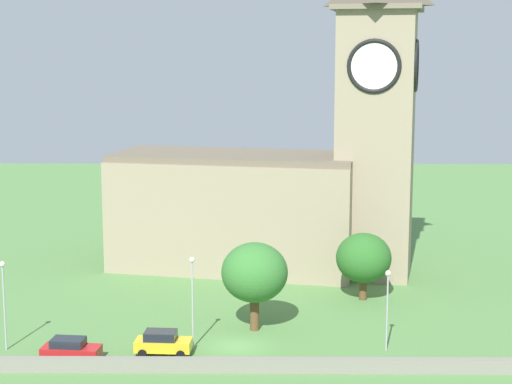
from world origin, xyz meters
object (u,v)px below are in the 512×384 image
(tree_churchyard, at_px, (364,258))
(car_red, at_px, (70,349))
(tree_by_tower, at_px, (255,273))
(car_yellow, at_px, (163,343))
(streetlamp_west_mid, at_px, (192,288))
(streetlamp_central, at_px, (388,297))
(streetlamp_west_end, at_px, (4,291))
(church, at_px, (281,181))

(tree_churchyard, bearing_deg, car_red, -146.21)
(tree_by_tower, xyz_separation_m, tree_churchyard, (10.41, 9.13, -0.95))
(car_yellow, distance_m, streetlamp_west_mid, 4.86)
(tree_by_tower, bearing_deg, car_red, -152.68)
(car_yellow, height_order, streetlamp_central, streetlamp_central)
(streetlamp_west_mid, height_order, streetlamp_central, streetlamp_west_mid)
(car_red, bearing_deg, tree_churchyard, 33.79)
(streetlamp_west_end, height_order, streetlamp_west_mid, streetlamp_west_mid)
(car_red, xyz_separation_m, tree_by_tower, (14.23, 7.35, 4.18))
(car_yellow, distance_m, tree_churchyard, 23.43)
(tree_churchyard, bearing_deg, tree_by_tower, -138.74)
(car_yellow, bearing_deg, church, 69.67)
(car_red, relative_size, streetlamp_west_end, 0.64)
(car_red, xyz_separation_m, streetlamp_west_mid, (9.28, 2.89, 4.09))
(car_yellow, bearing_deg, tree_by_tower, 39.56)
(church, relative_size, streetlamp_central, 5.21)
(tree_by_tower, bearing_deg, streetlamp_central, -25.21)
(streetlamp_central, relative_size, tree_churchyard, 1.01)
(car_red, bearing_deg, tree_by_tower, 27.32)
(church, height_order, car_red, church)
(car_yellow, height_order, tree_churchyard, tree_churchyard)
(car_red, distance_m, streetlamp_central, 25.21)
(car_red, relative_size, streetlamp_west_mid, 0.62)
(car_yellow, distance_m, streetlamp_west_end, 13.34)
(car_yellow, relative_size, streetlamp_central, 0.69)
(streetlamp_central, bearing_deg, car_red, -174.59)
(streetlamp_west_end, bearing_deg, church, 48.81)
(church, distance_m, car_red, 34.09)
(car_red, height_order, tree_by_tower, tree_by_tower)
(streetlamp_west_mid, bearing_deg, tree_by_tower, 42.05)
(car_red, bearing_deg, church, 59.00)
(car_red, relative_size, tree_by_tower, 0.61)
(car_yellow, distance_m, tree_by_tower, 10.23)
(tree_by_tower, relative_size, tree_churchyard, 1.17)
(streetlamp_central, bearing_deg, church, 107.00)
(streetlamp_central, distance_m, tree_by_tower, 11.75)
(church, xyz_separation_m, streetlamp_west_end, (-22.66, -25.90, -4.98))
(streetlamp_west_mid, bearing_deg, tree_churchyard, 41.52)
(streetlamp_west_mid, height_order, tree_by_tower, tree_by_tower)
(car_yellow, bearing_deg, car_red, -168.81)
(church, distance_m, streetlamp_west_end, 34.77)
(streetlamp_west_mid, distance_m, streetlamp_central, 15.58)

